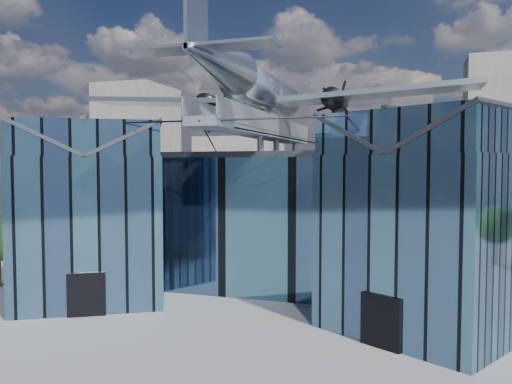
% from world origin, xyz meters
% --- Properties ---
extents(ground_plane, '(120.00, 120.00, 0.00)m').
position_xyz_m(ground_plane, '(0.00, 0.00, 0.00)').
color(ground_plane, gray).
extents(museum, '(32.88, 24.50, 17.60)m').
position_xyz_m(museum, '(0.00, 5.82, 5.54)').
color(museum, '#426687').
rests_on(museum, ground).
extents(bg_towers, '(77.00, 24.50, 26.00)m').
position_xyz_m(bg_towers, '(1.45, 50.49, 10.01)').
color(bg_towers, slate).
rests_on(bg_towers, ground).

